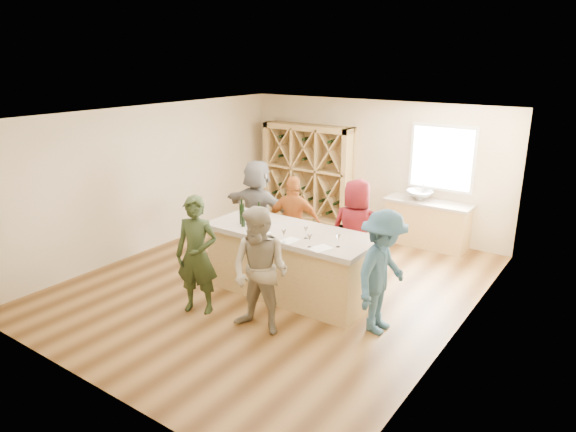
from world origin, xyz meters
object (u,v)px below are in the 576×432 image
Objects in this scene: wine_bottle_b at (243,218)px; person_near_right at (260,271)px; wine_rack at (308,173)px; person_far_left at (258,208)px; sink at (419,195)px; person_near_left at (197,255)px; person_server at (382,272)px; wine_bottle_c at (259,216)px; person_far_mid at (294,224)px; wine_bottle_a at (242,214)px; wine_bottle_d at (262,221)px; tasting_counter_base at (290,265)px; person_far_right at (356,232)px.

wine_bottle_b is 1.42m from person_near_right.
wine_rack reaches higher than person_far_left.
person_near_left is at bearing -108.73° from sink.
person_server reaches higher than wine_bottle_b.
wine_bottle_c is 0.18× the size of person_far_mid.
sink is 2.02× the size of wine_bottle_b.
wine_bottle_a is 1.10× the size of wine_bottle_d.
tasting_counter_base is at bearing 13.06° from wine_bottle_a.
person_near_left is 2.68m from person_server.
wine_bottle_a reaches higher than tasting_counter_base.
wine_rack is at bearing 112.72° from wine_bottle_d.
wine_bottle_c is at bearing 122.94° from person_near_right.
wine_bottle_b is at bearing -135.07° from wine_bottle_c.
person_server is at bearing 0.79° from wine_bottle_d.
wine_bottle_c is 0.17× the size of person_near_right.
person_near_left is at bearing -113.72° from wine_bottle_d.
wine_bottle_d is at bearing -43.23° from wine_bottle_c.
person_near_right reaches higher than wine_bottle_d.
sink is 3.83m from wine_bottle_d.
wine_bottle_b is 0.26m from wine_bottle_c.
person_far_left reaches higher than person_near_right.
sink is 3.26m from person_far_left.
person_server reaches higher than sink.
person_server is (0.90, -3.63, -0.14)m from sink.
person_server is (2.39, 0.05, -0.34)m from wine_bottle_b.
person_far_mid is (-1.31, -2.52, -0.17)m from sink.
person_near_right is 0.96× the size of person_far_left.
wine_bottle_d is at bearing 3.23° from wine_bottle_b.
wine_bottle_d is (0.45, -0.07, -0.02)m from wine_bottle_a.
tasting_counter_base is 1.46× the size of person_near_left.
person_far_left reaches higher than wine_bottle_a.
person_near_left is 1.00× the size of person_far_right.
person_near_right is 2.86m from person_far_left.
person_far_left is at bearing 119.72° from wine_bottle_b.
wine_bottle_b is (1.21, -3.74, 0.11)m from wine_rack.
tasting_counter_base is 1.29m from person_near_right.
person_far_right is at bearing 164.79° from person_far_mid.
wine_rack is 5.17m from person_near_right.
person_far_left is (-0.93, 0.16, 0.08)m from person_far_mid.
person_far_left is at bearing 129.43° from wine_bottle_c.
person_server is (1.35, 0.96, -0.02)m from person_near_right.
person_near_right is at bearing -53.37° from wine_bottle_d.
person_far_right reaches higher than person_near_left.
wine_bottle_c reaches higher than sink.
person_far_mid is 0.95× the size of person_far_right.
tasting_counter_base is 0.91m from wine_bottle_c.
wine_bottle_a reaches higher than wine_bottle_b.
sink is at bearing 66.06° from wine_bottle_a.
person_near_left is at bearing 113.60° from person_server.
person_near_left reaches higher than wine_bottle_b.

